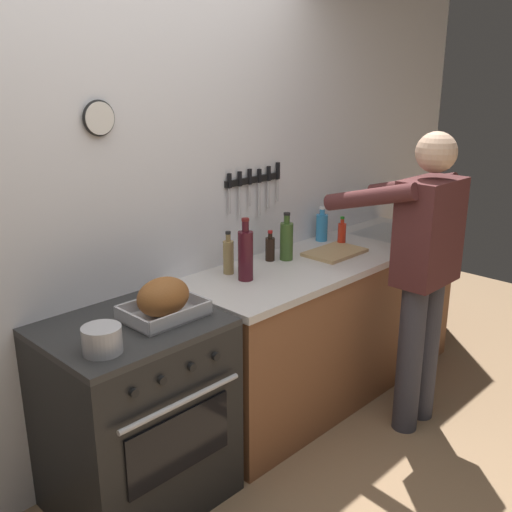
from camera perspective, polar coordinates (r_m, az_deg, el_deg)
The scene contains 13 objects.
wall_back at distance 2.90m, azimuth -13.00°, elevation 4.17°, with size 6.00×0.13×2.60m.
counter_block at distance 3.71m, azimuth 7.03°, elevation -6.33°, with size 2.03×0.65×0.90m.
stove at distance 2.83m, azimuth -11.49°, elevation -14.79°, with size 0.76×0.67×0.90m.
person_cook at distance 3.28m, azimuth 15.81°, elevation -0.83°, with size 0.51×0.63×1.66m.
roasting_pan at distance 2.63m, azimuth -8.95°, elevation -4.21°, with size 0.35×0.26×0.18m.
saucepan at distance 2.37m, azimuth -14.68°, elevation -7.84°, with size 0.16×0.16×0.11m.
cutting_board at distance 3.55m, azimuth 7.63°, elevation 0.36°, with size 0.36×0.24×0.02m, color tan.
bottle_soy_sauce at distance 3.38m, azimuth 1.37°, elevation 0.75°, with size 0.05×0.05×0.18m.
bottle_hot_sauce at distance 3.72m, azimuth 8.30°, elevation 2.17°, with size 0.05×0.05×0.18m.
bottle_wine_red at distance 3.05m, azimuth -1.02°, elevation 0.17°, with size 0.08×0.08×0.33m.
bottle_dish_soap at distance 3.81m, azimuth 6.39°, elevation 2.84°, with size 0.07×0.07×0.22m.
bottle_olive_oil at distance 3.39m, azimuth 2.97°, elevation 1.54°, with size 0.08×0.08×0.28m.
bottle_vinegar at distance 3.16m, azimuth -2.69°, elevation -0.01°, with size 0.06×0.06×0.23m.
Camera 1 is at (-1.52, -1.04, 1.94)m, focal length 41.32 mm.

